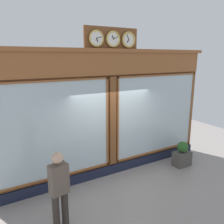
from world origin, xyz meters
TOP-DOWN VIEW (x-y plane):
  - shop_facade at (-0.00, -0.13)m, footprint 6.86×0.42m
  - pedestrian at (2.07, 1.48)m, footprint 0.39×0.28m
  - planter_box at (-2.22, 0.69)m, footprint 0.56×0.36m
  - planter_shrub at (-2.22, 0.69)m, footprint 0.35×0.35m

SIDE VIEW (x-z plane):
  - planter_box at x=-2.22m, z-range 0.00..0.46m
  - planter_shrub at x=-2.22m, z-range 0.46..0.81m
  - pedestrian at x=2.07m, z-range 0.09..1.78m
  - shop_facade at x=0.00m, z-range -0.25..3.97m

